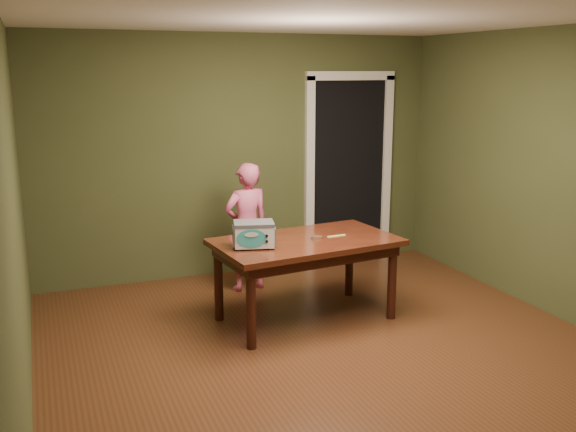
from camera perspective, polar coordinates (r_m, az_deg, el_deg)
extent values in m
plane|color=#503017|center=(5.16, 4.71, -12.66)|extent=(5.00, 5.00, 0.00)
cube|color=#424A27|center=(7.04, -4.16, 5.36)|extent=(4.50, 0.02, 2.60)
cube|color=#424A27|center=(4.26, -23.21, -0.65)|extent=(0.02, 5.00, 2.60)
cube|color=white|center=(4.67, 5.33, 17.51)|extent=(4.50, 5.00, 0.02)
cube|color=black|center=(7.83, 4.33, 4.27)|extent=(0.90, 0.60, 2.10)
cube|color=black|center=(7.55, 5.38, 3.93)|extent=(0.90, 0.02, 2.10)
cube|color=white|center=(7.32, 1.93, 3.71)|extent=(0.10, 0.06, 2.20)
cube|color=white|center=(7.77, 8.73, 4.10)|extent=(0.10, 0.06, 2.20)
cube|color=white|center=(7.44, 5.61, 12.31)|extent=(1.10, 0.06, 0.10)
cube|color=#3A160D|center=(5.69, 1.59, -2.33)|extent=(1.69, 1.07, 0.05)
cube|color=black|center=(5.71, 1.59, -3.06)|extent=(1.56, 0.94, 0.10)
cylinder|color=black|center=(5.21, -3.31, -8.16)|extent=(0.08, 0.08, 0.70)
cylinder|color=black|center=(5.82, -6.19, -5.93)|extent=(0.08, 0.08, 0.70)
cylinder|color=black|center=(5.89, 9.23, -5.78)|extent=(0.08, 0.08, 0.70)
cylinder|color=black|center=(6.44, 5.48, -4.05)|extent=(0.08, 0.08, 0.70)
cylinder|color=#4C4F54|center=(5.36, -4.43, -3.00)|extent=(0.02, 0.02, 0.01)
cylinder|color=#4C4F54|center=(5.53, -4.51, -2.50)|extent=(0.02, 0.02, 0.01)
cylinder|color=#4C4F54|center=(5.37, -1.53, -2.91)|extent=(0.02, 0.02, 0.01)
cylinder|color=#4C4F54|center=(5.54, -1.70, -2.41)|extent=(0.02, 0.02, 0.01)
cube|color=silver|center=(5.42, -3.05, -1.69)|extent=(0.38, 0.31, 0.19)
cube|color=#4C4F54|center=(5.40, -3.07, -0.67)|extent=(0.38, 0.32, 0.03)
cube|color=#4C4F54|center=(5.41, -4.86, -1.74)|extent=(0.07, 0.21, 0.14)
cube|color=#4C4F54|center=(5.44, -1.25, -1.63)|extent=(0.07, 0.21, 0.14)
ellipsoid|color=teal|center=(5.30, -3.27, -2.02)|extent=(0.24, 0.07, 0.16)
cylinder|color=black|center=(5.31, -1.90, -1.77)|extent=(0.02, 0.02, 0.02)
cylinder|color=black|center=(5.32, -1.90, -2.27)|extent=(0.02, 0.02, 0.02)
cylinder|color=silver|center=(5.72, 2.53, -1.92)|extent=(0.10, 0.10, 0.02)
cylinder|color=#462317|center=(5.71, 2.53, -1.85)|extent=(0.09, 0.09, 0.01)
cube|color=#FFED6E|center=(5.80, 4.33, -1.78)|extent=(0.18, 0.04, 0.01)
imported|color=#DE5B85|center=(6.51, -3.68, -1.00)|extent=(0.52, 0.38, 1.32)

